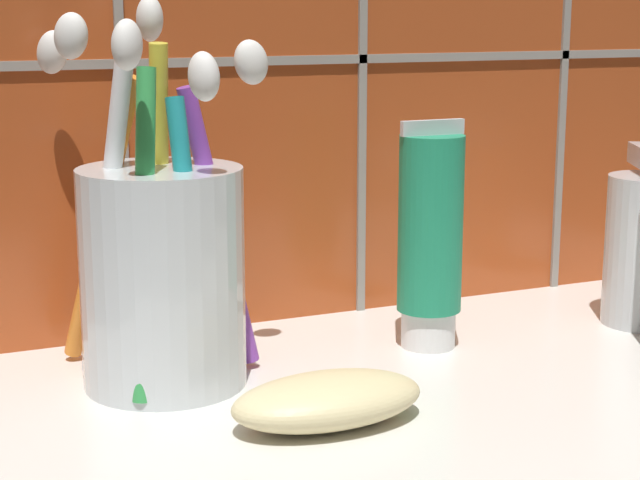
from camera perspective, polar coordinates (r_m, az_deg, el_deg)
The scene contains 4 objects.
sink_counter at distance 52.81cm, azimuth 7.84°, elevation -9.03°, with size 56.98×30.86×2.00cm, color silver.
toothbrush_cup at distance 52.00cm, azimuth -8.47°, elevation -1.30°, with size 10.87×11.64×18.76cm.
toothpaste_tube at distance 57.42cm, azimuth 5.90°, elevation 0.14°, with size 3.65×3.48×12.36cm.
soap_bar at distance 47.70cm, azimuth 0.41°, elevation -8.54°, with size 8.91×4.79×2.26cm, color beige.
Camera 1 is at (-26.06, -41.78, 20.08)cm, focal length 60.00 mm.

